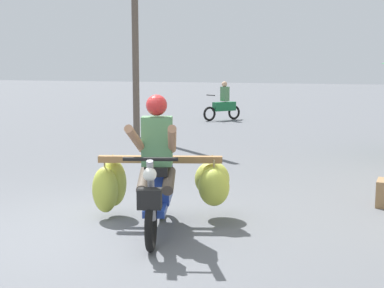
% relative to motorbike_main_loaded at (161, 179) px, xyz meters
% --- Properties ---
extents(ground_plane, '(120.00, 120.00, 0.00)m').
position_rel_motorbike_main_loaded_xyz_m(ground_plane, '(-0.58, -0.79, -0.55)').
color(ground_plane, '#56595E').
extents(motorbike_main_loaded, '(1.73, 2.02, 1.58)m').
position_rel_motorbike_main_loaded_xyz_m(motorbike_main_loaded, '(0.00, 0.00, 0.00)').
color(motorbike_main_loaded, black).
rests_on(motorbike_main_loaded, ground).
extents(motorbike_distant_ahead_left, '(0.97, 1.40, 1.40)m').
position_rel_motorbike_main_loaded_xyz_m(motorbike_distant_ahead_left, '(-3.78, 12.44, 0.01)').
color(motorbike_distant_ahead_left, black).
rests_on(motorbike_distant_ahead_left, ground).
extents(utility_pole, '(0.18, 0.18, 6.49)m').
position_rel_motorbike_main_loaded_xyz_m(utility_pole, '(-4.29, 6.97, 2.69)').
color(utility_pole, brown).
rests_on(utility_pole, ground).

